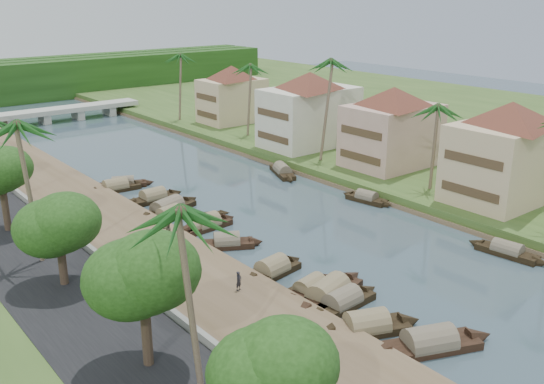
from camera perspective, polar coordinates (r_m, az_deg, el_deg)
ground at (r=54.72m, az=8.40°, el=-5.33°), size 220.00×220.00×0.00m
left_bank at (r=61.51m, az=-16.11°, el=-2.76°), size 10.00×180.00×0.80m
right_bank at (r=80.56m, az=7.29°, el=2.95°), size 16.00×180.00×1.20m
road at (r=59.00m, az=-23.72°, el=-4.23°), size 8.00×180.00×1.40m
retaining_wall at (r=59.85m, az=-19.87°, el=-2.77°), size 0.40×180.00×1.10m
far_right_fill at (r=109.67m, az=20.96°, el=5.98°), size 60.00×220.00×1.15m
treeline at (r=139.84m, az=-23.41°, el=9.56°), size 120.00×14.00×8.00m
bridge at (r=113.77m, az=-19.25°, el=7.17°), size 28.00×4.00×2.40m
building_near at (r=66.36m, az=21.25°, el=3.66°), size 14.85×14.85×10.20m
building_mid at (r=76.11m, az=11.24°, el=6.13°), size 14.11×14.11×9.70m
building_far at (r=84.85m, az=3.53°, el=7.85°), size 15.59×15.59×10.20m
building_distant at (r=100.96m, az=-3.79°, el=9.24°), size 12.62×12.62×9.20m
sampan_0 at (r=41.05m, az=14.57°, el=-13.69°), size 9.39×5.33×2.44m
sampan_1 at (r=42.07m, az=8.91°, el=-12.43°), size 8.21×4.86×2.39m
sampan_2 at (r=45.81m, az=5.32°, el=-9.54°), size 9.74×4.27×2.48m
sampan_3 at (r=44.77m, az=6.65°, el=-10.31°), size 7.95×2.18×2.13m
sampan_4 at (r=46.47m, az=3.59°, el=-9.09°), size 6.98×2.75×1.98m
sampan_5 at (r=49.25m, az=0.03°, el=-7.37°), size 7.28×2.78×2.27m
sampan_6 at (r=54.51m, az=-4.27°, el=-4.80°), size 6.61×4.70×2.04m
sampan_7 at (r=58.39m, az=-6.72°, el=-3.27°), size 6.52×1.53×1.80m
sampan_8 at (r=58.84m, az=-6.19°, el=-3.06°), size 7.23×2.23×2.21m
sampan_9 at (r=63.52m, az=-9.81°, el=-1.59°), size 9.63×4.64×2.38m
sampan_10 at (r=61.87m, az=-9.63°, el=-2.14°), size 6.86×2.75×1.90m
sampan_11 at (r=67.27m, az=-11.12°, el=-0.54°), size 7.56×2.06×2.17m
sampan_12 at (r=73.01m, az=-13.83°, el=0.77°), size 7.31×4.17×1.82m
sampan_13 at (r=71.72m, az=-14.50°, el=0.40°), size 7.84×2.21×2.13m
sampan_14 at (r=56.49m, az=21.25°, el=-5.23°), size 2.19×7.51×1.85m
sampan_15 at (r=66.65m, az=8.90°, el=-0.60°), size 2.38×6.58×1.79m
sampan_16 at (r=75.76m, az=0.99°, el=1.95°), size 4.58×8.23×2.04m
canoe_1 at (r=46.79m, az=2.09°, el=-9.29°), size 5.08×1.25×0.81m
canoe_2 at (r=62.25m, az=-6.56°, el=-2.17°), size 5.56×3.05×0.83m
palm_1 at (r=66.71m, az=15.27°, el=7.60°), size 3.20×3.20×10.65m
palm_2 at (r=76.02m, az=5.02°, el=11.93°), size 3.20×3.20×14.05m
palm_3 at (r=90.02m, az=-2.30°, el=11.66°), size 3.20×3.20×11.92m
palm_4 at (r=29.86m, az=-7.70°, el=-1.95°), size 3.20×3.20×11.92m
palm_5 at (r=48.72m, az=-22.36°, el=5.71°), size 3.20×3.20×12.71m
palm_7 at (r=102.64m, az=-8.89°, el=12.48°), size 3.20×3.20×12.30m
tree_0 at (r=25.75m, az=0.06°, el=-16.41°), size 4.49×4.49×7.67m
tree_1 at (r=34.21m, az=-12.11°, el=-7.69°), size 5.36×5.36×7.90m
tree_2 at (r=45.75m, az=-19.51°, el=-2.98°), size 5.11×5.11×6.74m
tree_3 at (r=57.93m, az=-24.23°, el=1.75°), size 4.71×4.71×7.48m
tree_6 at (r=89.06m, az=5.42°, el=8.50°), size 5.03×5.03×7.64m
person_near at (r=45.10m, az=-3.15°, el=-8.35°), size 0.63×0.51×1.50m
person_far at (r=55.07m, az=-9.88°, el=-3.35°), size 0.99×0.85×1.76m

